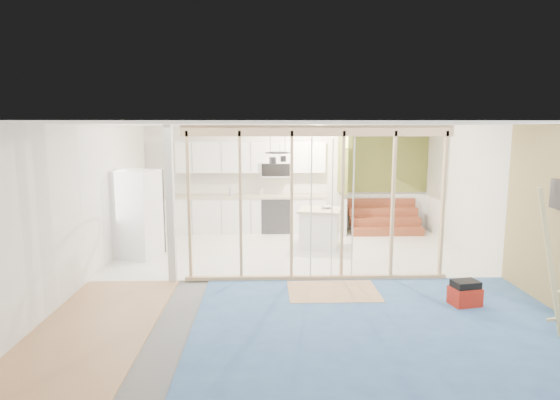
{
  "coord_description": "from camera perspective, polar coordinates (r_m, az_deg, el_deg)",
  "views": [
    {
      "loc": [
        -0.55,
        -7.57,
        2.54
      ],
      "look_at": [
        -0.29,
        0.6,
        1.28
      ],
      "focal_mm": 30.0,
      "sensor_mm": 36.0,
      "label": 1
    }
  ],
  "objects": [
    {
      "name": "room",
      "position": [
        7.69,
        2.32,
        -0.54
      ],
      "size": [
        7.01,
        8.01,
        2.61
      ],
      "color": "slate",
      "rests_on": "ground"
    },
    {
      "name": "floor_overlays",
      "position": [
        8.07,
        2.75,
        -9.55
      ],
      "size": [
        7.0,
        8.0,
        0.03
      ],
      "color": "white",
      "rests_on": "room"
    },
    {
      "name": "stud_frame",
      "position": [
        7.64,
        0.71,
        1.49
      ],
      "size": [
        4.66,
        0.14,
        2.6
      ],
      "color": "tan",
      "rests_on": "room"
    },
    {
      "name": "base_cabinets",
      "position": [
        11.18,
        -7.2,
        -2.01
      ],
      "size": [
        4.45,
        2.24,
        0.93
      ],
      "color": "white",
      "rests_on": "room"
    },
    {
      "name": "upper_cabinets",
      "position": [
        11.41,
        -3.26,
        5.12
      ],
      "size": [
        3.6,
        0.41,
        0.85
      ],
      "color": "white",
      "rests_on": "room"
    },
    {
      "name": "green_partition",
      "position": [
        11.64,
        11.1,
        0.7
      ],
      "size": [
        2.25,
        1.51,
        2.6
      ],
      "color": "olive",
      "rests_on": "room"
    },
    {
      "name": "pot_rack",
      "position": [
        9.48,
        -0.33,
        5.46
      ],
      "size": [
        0.52,
        0.52,
        0.72
      ],
      "color": "black",
      "rests_on": "room"
    },
    {
      "name": "electrical_panel",
      "position": [
        7.4,
        30.76,
        0.59
      ],
      "size": [
        0.04,
        0.3,
        0.4
      ],
      "primitive_type": "cube",
      "color": "#343338",
      "rests_on": "room"
    },
    {
      "name": "ceiling_light",
      "position": [
        10.75,
        8.75,
        8.65
      ],
      "size": [
        0.32,
        0.32,
        0.08
      ],
      "primitive_type": "cylinder",
      "color": "#FFEABF",
      "rests_on": "room"
    },
    {
      "name": "fridge",
      "position": [
        9.59,
        -17.01,
        -1.68
      ],
      "size": [
        0.94,
        0.91,
        1.74
      ],
      "rotation": [
        0.0,
        0.0,
        -0.29
      ],
      "color": "white",
      "rests_on": "room"
    },
    {
      "name": "island",
      "position": [
        10.01,
        4.85,
        -3.5
      ],
      "size": [
        1.04,
        1.04,
        0.85
      ],
      "rotation": [
        0.0,
        0.0,
        -0.22
      ],
      "color": "white",
      "rests_on": "room"
    },
    {
      "name": "bowl",
      "position": [
        10.0,
        5.67,
        -0.87
      ],
      "size": [
        0.31,
        0.31,
        0.06
      ],
      "primitive_type": "imported",
      "rotation": [
        0.0,
        0.0,
        -0.42
      ],
      "color": "beige",
      "rests_on": "island"
    },
    {
      "name": "soap_bottle_a",
      "position": [
        11.34,
        -5.99,
        1.22
      ],
      "size": [
        0.13,
        0.13,
        0.27
      ],
      "primitive_type": "imported",
      "rotation": [
        0.0,
        0.0,
        0.29
      ],
      "color": "#A9ADBC",
      "rests_on": "base_cabinets"
    },
    {
      "name": "soap_bottle_b",
      "position": [
        11.45,
        -2.25,
        1.11
      ],
      "size": [
        0.09,
        0.09,
        0.18
      ],
      "primitive_type": "imported",
      "rotation": [
        0.0,
        0.0,
        -0.07
      ],
      "color": "silver",
      "rests_on": "base_cabinets"
    },
    {
      "name": "toolbox",
      "position": [
        7.36,
        21.62,
        -10.6
      ],
      "size": [
        0.45,
        0.37,
        0.38
      ],
      "rotation": [
        0.0,
        0.0,
        0.2
      ],
      "color": "#AF1E10",
      "rests_on": "room"
    }
  ]
}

